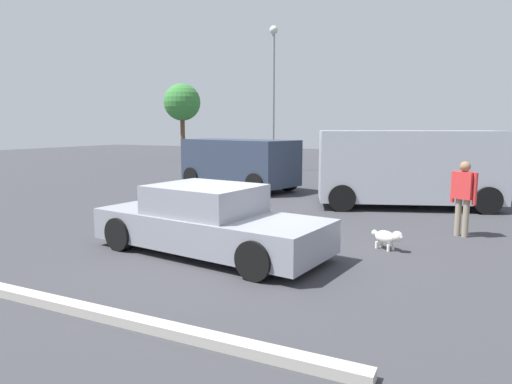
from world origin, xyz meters
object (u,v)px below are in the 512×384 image
at_px(suv_dark, 239,162).
at_px(light_post_near, 273,76).
at_px(sedan_foreground, 208,222).
at_px(dog, 387,237).
at_px(pedestrian, 463,192).
at_px(van_white, 407,166).

bearing_deg(suv_dark, light_post_near, 119.89).
height_order(sedan_foreground, light_post_near, light_post_near).
bearing_deg(sedan_foreground, light_post_near, 117.18).
bearing_deg(dog, light_post_near, 150.23).
distance_m(dog, suv_dark, 9.19).
xyz_separation_m(dog, pedestrian, (1.25, 1.82, 0.72)).
distance_m(dog, van_white, 5.22).
relative_size(sedan_foreground, light_post_near, 0.62).
relative_size(suv_dark, pedestrian, 3.00).
distance_m(sedan_foreground, light_post_near, 16.81).
distance_m(sedan_foreground, dog, 3.44).
distance_m(suv_dark, pedestrian, 9.06).
xyz_separation_m(suv_dark, light_post_near, (-1.78, 7.29, 3.98)).
xyz_separation_m(suv_dark, pedestrian, (7.84, -4.53, -0.07)).
relative_size(sedan_foreground, suv_dark, 0.96).
relative_size(suv_dark, light_post_near, 0.65).
relative_size(van_white, suv_dark, 1.12).
xyz_separation_m(sedan_foreground, light_post_near, (-5.37, 15.30, 4.43)).
xyz_separation_m(van_white, light_post_near, (-8.03, 8.52, 3.81)).
distance_m(suv_dark, light_post_near, 8.49).
xyz_separation_m(van_white, pedestrian, (1.59, -3.30, -0.24)).
bearing_deg(pedestrian, suv_dark, 84.76).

